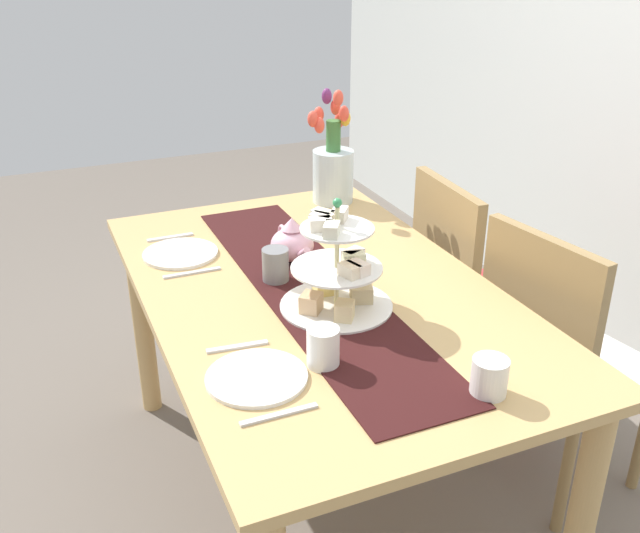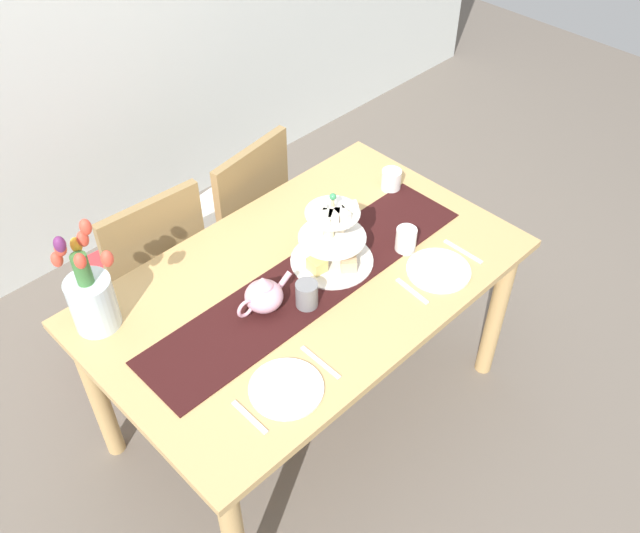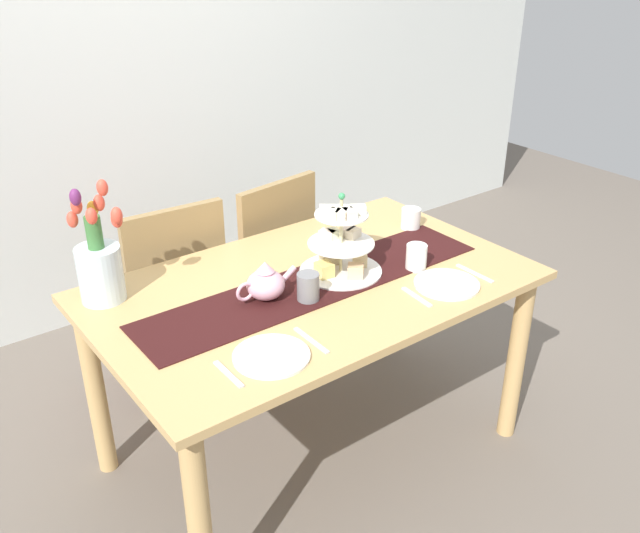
{
  "view_description": "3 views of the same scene",
  "coord_description": "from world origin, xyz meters",
  "px_view_note": "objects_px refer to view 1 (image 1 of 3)",
  "views": [
    {
      "loc": [
        1.65,
        -0.7,
        1.67
      ],
      "look_at": [
        -0.08,
        0.04,
        0.78
      ],
      "focal_mm": 40.18,
      "sensor_mm": 36.0,
      "label": 1
    },
    {
      "loc": [
        -1.19,
        -1.28,
        2.47
      ],
      "look_at": [
        0.02,
        -0.05,
        0.84
      ],
      "focal_mm": 39.08,
      "sensor_mm": 36.0,
      "label": 2
    },
    {
      "loc": [
        -1.28,
        -1.74,
        1.91
      ],
      "look_at": [
        0.03,
        -0.01,
        0.82
      ],
      "focal_mm": 38.9,
      "sensor_mm": 36.0,
      "label": 3
    }
  ],
  "objects_px": {
    "chair_left": "(470,289)",
    "dinner_plate_left": "(180,253)",
    "knife_left": "(192,273)",
    "fork_left": "(170,237)",
    "dining_table": "(318,322)",
    "tulip_vase": "(333,166)",
    "chair_right": "(557,353)",
    "mug_white_text": "(323,347)",
    "cream_jug": "(489,377)",
    "knife_right": "(279,415)",
    "teapot": "(292,243)",
    "dinner_plate_right": "(257,377)",
    "fork_right": "(237,347)",
    "tiered_cake_stand": "(337,273)",
    "mug_grey": "(275,265)"
  },
  "relations": [
    {
      "from": "chair_left",
      "to": "dinner_plate_left",
      "type": "bearing_deg",
      "value": -97.65
    },
    {
      "from": "knife_left",
      "to": "fork_left",
      "type": "bearing_deg",
      "value": 180.0
    },
    {
      "from": "dining_table",
      "to": "tulip_vase",
      "type": "bearing_deg",
      "value": 152.5
    },
    {
      "from": "tulip_vase",
      "to": "fork_left",
      "type": "height_order",
      "value": "tulip_vase"
    },
    {
      "from": "chair_right",
      "to": "mug_white_text",
      "type": "distance_m",
      "value": 0.9
    },
    {
      "from": "cream_jug",
      "to": "knife_left",
      "type": "relative_size",
      "value": 0.5
    },
    {
      "from": "cream_jug",
      "to": "knife_right",
      "type": "bearing_deg",
      "value": -103.08
    },
    {
      "from": "cream_jug",
      "to": "fork_left",
      "type": "height_order",
      "value": "cream_jug"
    },
    {
      "from": "teapot",
      "to": "fork_left",
      "type": "relative_size",
      "value": 1.59
    },
    {
      "from": "dinner_plate_right",
      "to": "dining_table",
      "type": "bearing_deg",
      "value": 140.13
    },
    {
      "from": "fork_right",
      "to": "tiered_cake_stand",
      "type": "bearing_deg",
      "value": 106.51
    },
    {
      "from": "dinner_plate_left",
      "to": "dinner_plate_right",
      "type": "bearing_deg",
      "value": 0.0
    },
    {
      "from": "tulip_vase",
      "to": "dining_table",
      "type": "bearing_deg",
      "value": -27.5
    },
    {
      "from": "dining_table",
      "to": "chair_left",
      "type": "relative_size",
      "value": 1.69
    },
    {
      "from": "knife_left",
      "to": "cream_jug",
      "type": "bearing_deg",
      "value": 27.87
    },
    {
      "from": "knife_left",
      "to": "dinner_plate_right",
      "type": "distance_m",
      "value": 0.59
    },
    {
      "from": "cream_jug",
      "to": "dinner_plate_right",
      "type": "bearing_deg",
      "value": -119.23
    },
    {
      "from": "tiered_cake_stand",
      "to": "knife_right",
      "type": "xyz_separation_m",
      "value": [
        0.38,
        -0.3,
        -0.1
      ]
    },
    {
      "from": "teapot",
      "to": "dinner_plate_left",
      "type": "bearing_deg",
      "value": -120.45
    },
    {
      "from": "tulip_vase",
      "to": "mug_grey",
      "type": "xyz_separation_m",
      "value": [
        0.54,
        -0.42,
        -0.08
      ]
    },
    {
      "from": "dinner_plate_right",
      "to": "mug_white_text",
      "type": "xyz_separation_m",
      "value": [
        0.0,
        0.16,
        0.04
      ]
    },
    {
      "from": "cream_jug",
      "to": "knife_right",
      "type": "height_order",
      "value": "cream_jug"
    },
    {
      "from": "fork_right",
      "to": "mug_white_text",
      "type": "xyz_separation_m",
      "value": [
        0.15,
        0.16,
        0.04
      ]
    },
    {
      "from": "knife_right",
      "to": "mug_white_text",
      "type": "bearing_deg",
      "value": 131.31
    },
    {
      "from": "fork_left",
      "to": "knife_left",
      "type": "relative_size",
      "value": 0.88
    },
    {
      "from": "tulip_vase",
      "to": "knife_right",
      "type": "height_order",
      "value": "tulip_vase"
    },
    {
      "from": "dining_table",
      "to": "chair_right",
      "type": "height_order",
      "value": "chair_right"
    },
    {
      "from": "knife_right",
      "to": "dinner_plate_right",
      "type": "bearing_deg",
      "value": 180.0
    },
    {
      "from": "tulip_vase",
      "to": "mug_white_text",
      "type": "xyz_separation_m",
      "value": [
        1.0,
        -0.47,
        -0.09
      ]
    },
    {
      "from": "teapot",
      "to": "dinner_plate_left",
      "type": "height_order",
      "value": "teapot"
    },
    {
      "from": "chair_left",
      "to": "tiered_cake_stand",
      "type": "height_order",
      "value": "tiered_cake_stand"
    },
    {
      "from": "dinner_plate_left",
      "to": "tiered_cake_stand",
      "type": "bearing_deg",
      "value": 31.15
    },
    {
      "from": "chair_right",
      "to": "dinner_plate_left",
      "type": "relative_size",
      "value": 3.96
    },
    {
      "from": "chair_left",
      "to": "knife_left",
      "type": "bearing_deg",
      "value": -89.37
    },
    {
      "from": "cream_jug",
      "to": "mug_white_text",
      "type": "distance_m",
      "value": 0.37
    },
    {
      "from": "dining_table",
      "to": "cream_jug",
      "type": "distance_m",
      "value": 0.64
    },
    {
      "from": "fork_right",
      "to": "knife_left",
      "type": "bearing_deg",
      "value": 180.0
    },
    {
      "from": "chair_right",
      "to": "knife_right",
      "type": "height_order",
      "value": "chair_right"
    },
    {
      "from": "tiered_cake_stand",
      "to": "mug_white_text",
      "type": "relative_size",
      "value": 3.2
    },
    {
      "from": "chair_right",
      "to": "chair_left",
      "type": "bearing_deg",
      "value": -179.92
    },
    {
      "from": "chair_right",
      "to": "mug_white_text",
      "type": "relative_size",
      "value": 9.58
    },
    {
      "from": "tulip_vase",
      "to": "chair_left",
      "type": "bearing_deg",
      "value": 43.23
    },
    {
      "from": "chair_left",
      "to": "mug_grey",
      "type": "distance_m",
      "value": 0.86
    },
    {
      "from": "tiered_cake_stand",
      "to": "knife_left",
      "type": "bearing_deg",
      "value": -139.6
    },
    {
      "from": "mug_grey",
      "to": "mug_white_text",
      "type": "distance_m",
      "value": 0.46
    },
    {
      "from": "fork_right",
      "to": "dinner_plate_right",
      "type": "bearing_deg",
      "value": 0.0
    },
    {
      "from": "tulip_vase",
      "to": "dinner_plate_right",
      "type": "relative_size",
      "value": 1.82
    },
    {
      "from": "tiered_cake_stand",
      "to": "fork_left",
      "type": "height_order",
      "value": "tiered_cake_stand"
    },
    {
      "from": "dining_table",
      "to": "fork_left",
      "type": "height_order",
      "value": "fork_left"
    },
    {
      "from": "chair_left",
      "to": "mug_white_text",
      "type": "distance_m",
      "value": 1.08
    }
  ]
}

